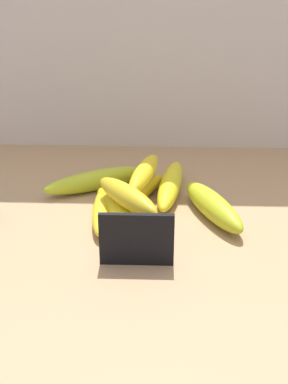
% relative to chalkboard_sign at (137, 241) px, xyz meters
% --- Properties ---
extents(counter_top, '(1.10, 0.76, 0.03)m').
position_rel_chalkboard_sign_xyz_m(counter_top, '(0.01, 0.11, -0.05)').
color(counter_top, tan).
rests_on(counter_top, ground).
extents(chalkboard_sign, '(0.11, 0.02, 0.08)m').
position_rel_chalkboard_sign_xyz_m(chalkboard_sign, '(0.00, 0.00, 0.00)').
color(chalkboard_sign, black).
rests_on(chalkboard_sign, counter_top).
extents(banana_0, '(0.04, 0.17, 0.03)m').
position_rel_chalkboard_sign_xyz_m(banana_0, '(-0.07, 0.14, -0.02)').
color(banana_0, yellow).
rests_on(banana_0, counter_top).
extents(banana_1, '(0.20, 0.13, 0.04)m').
position_rel_chalkboard_sign_xyz_m(banana_1, '(-0.09, 0.25, -0.02)').
color(banana_1, '#AEBC26').
rests_on(banana_1, counter_top).
extents(banana_2, '(0.12, 0.17, 0.03)m').
position_rel_chalkboard_sign_xyz_m(banana_2, '(-0.01, 0.20, -0.02)').
color(banana_2, yellow).
rests_on(banana_2, counter_top).
extents(banana_3, '(0.07, 0.21, 0.04)m').
position_rel_chalkboard_sign_xyz_m(banana_3, '(0.05, 0.24, -0.02)').
color(banana_3, yellow).
rests_on(banana_3, counter_top).
extents(banana_4, '(0.12, 0.19, 0.04)m').
position_rel_chalkboard_sign_xyz_m(banana_4, '(0.12, 0.15, -0.02)').
color(banana_4, '#B2BE23').
rests_on(banana_4, counter_top).
extents(banana_5, '(0.12, 0.20, 0.04)m').
position_rel_chalkboard_sign_xyz_m(banana_5, '(-0.03, 0.12, -0.02)').
color(banana_5, yellow).
rests_on(banana_5, counter_top).
extents(banana_6, '(0.13, 0.15, 0.04)m').
position_rel_chalkboard_sign_xyz_m(banana_6, '(-0.02, 0.11, 0.02)').
color(banana_6, gold).
rests_on(banana_6, banana_5).
extents(banana_7, '(0.07, 0.17, 0.03)m').
position_rel_chalkboard_sign_xyz_m(banana_7, '(0.00, 0.22, 0.01)').
color(banana_7, yellow).
rests_on(banana_7, banana_2).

